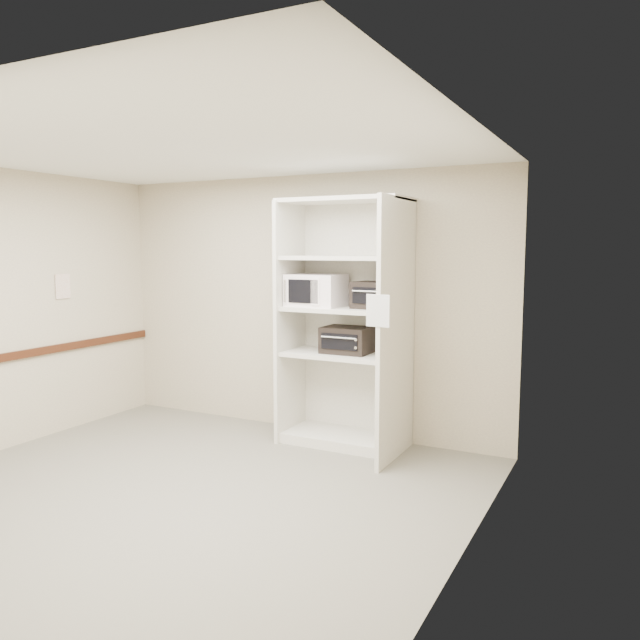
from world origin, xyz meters
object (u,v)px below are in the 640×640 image
at_px(microwave, 316,290).
at_px(toaster_oven_upper, 378,295).
at_px(shelving_unit, 349,332).
at_px(toaster_oven_lower, 347,340).

relative_size(microwave, toaster_oven_upper, 1.19).
relative_size(shelving_unit, toaster_oven_upper, 5.45).
height_order(shelving_unit, toaster_oven_upper, shelving_unit).
height_order(shelving_unit, microwave, shelving_unit).
distance_m(shelving_unit, toaster_oven_lower, 0.09).
height_order(microwave, toaster_oven_lower, microwave).
relative_size(shelving_unit, microwave, 4.58).
distance_m(microwave, toaster_oven_lower, 0.58).
distance_m(shelving_unit, toaster_oven_upper, 0.47).
bearing_deg(toaster_oven_lower, shelving_unit, -21.11).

